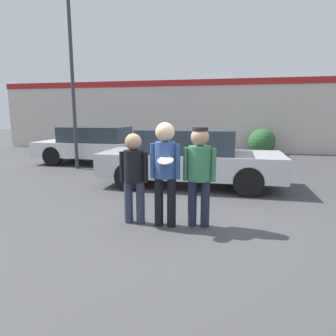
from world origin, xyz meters
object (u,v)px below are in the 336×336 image
object	(u,v)px
parked_car_near	(190,157)
shrub	(262,142)
person_left	(134,171)
person_right	(199,167)
street_lamp	(78,58)
parked_car_far	(98,145)
person_middle_with_frisbee	(165,165)

from	to	relation	value
parked_car_near	shrub	xyz separation A→B (m)	(2.44, 6.80, -0.14)
parked_car_near	person_left	bearing A→B (deg)	-100.36
person_right	street_lamp	xyz separation A→B (m)	(-4.60, 4.61, 2.71)
parked_car_far	street_lamp	size ratio (longest dim) A/B	0.77
person_middle_with_frisbee	shrub	xyz separation A→B (m)	(2.43, 9.83, -0.45)
person_left	street_lamp	distance (m)	6.48
street_lamp	parked_car_far	bearing A→B (deg)	88.72
parked_car_near	parked_car_far	size ratio (longest dim) A/B	1.01
parked_car_near	parked_car_far	bearing A→B (deg)	144.44
parked_car_far	person_left	bearing A→B (deg)	-59.52
person_left	shrub	xyz separation A→B (m)	(2.99, 9.80, -0.31)
person_middle_with_frisbee	street_lamp	world-z (taller)	street_lamp
parked_car_far	street_lamp	bearing A→B (deg)	-91.28
shrub	person_middle_with_frisbee	bearing A→B (deg)	-103.88
person_left	shrub	size ratio (longest dim) A/B	1.27
person_right	parked_car_near	world-z (taller)	person_right
person_right	person_left	bearing A→B (deg)	-175.88
person_right	street_lamp	distance (m)	7.05
person_right	parked_car_near	xyz separation A→B (m)	(-0.57, 2.92, -0.26)
street_lamp	shrub	size ratio (longest dim) A/B	4.92
person_left	street_lamp	xyz separation A→B (m)	(-3.48, 4.69, 2.81)
parked_car_near	person_right	bearing A→B (deg)	-78.88
person_right	street_lamp	size ratio (longest dim) A/B	0.28
person_right	parked_car_far	size ratio (longest dim) A/B	0.36
person_left	shrub	world-z (taller)	person_left
shrub	parked_car_near	bearing A→B (deg)	-109.77
person_left	person_middle_with_frisbee	world-z (taller)	person_middle_with_frisbee
street_lamp	person_left	bearing A→B (deg)	-53.48
person_left	person_middle_with_frisbee	distance (m)	0.58
parked_car_near	street_lamp	size ratio (longest dim) A/B	0.77
person_middle_with_frisbee	parked_car_near	size ratio (longest dim) A/B	0.37
person_right	person_middle_with_frisbee	bearing A→B (deg)	-168.28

